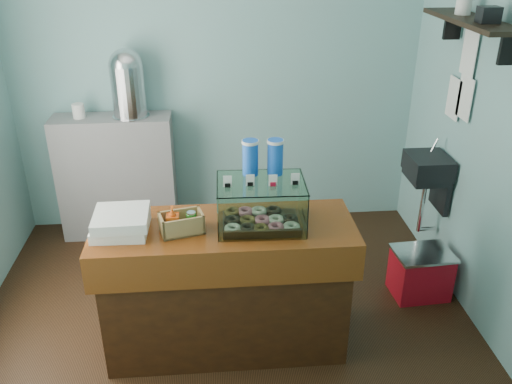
{
  "coord_description": "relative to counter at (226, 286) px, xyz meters",
  "views": [
    {
      "loc": [
        -0.05,
        -3.11,
        2.53
      ],
      "look_at": [
        0.2,
        -0.15,
        1.07
      ],
      "focal_mm": 38.0,
      "sensor_mm": 36.0,
      "label": 1
    }
  ],
  "objects": [
    {
      "name": "back_shelf",
      "position": [
        -0.9,
        1.57,
        0.09
      ],
      "size": [
        1.0,
        0.32,
        1.1
      ],
      "primitive_type": "cube",
      "color": "gray",
      "rests_on": "ground"
    },
    {
      "name": "condiment_crate",
      "position": [
        -0.26,
        -0.05,
        0.51
      ],
      "size": [
        0.28,
        0.21,
        0.18
      ],
      "rotation": [
        0.0,
        0.0,
        0.26
      ],
      "color": "#A58B52",
      "rests_on": "counter"
    },
    {
      "name": "room_shell",
      "position": [
        0.03,
        0.26,
        1.25
      ],
      "size": [
        3.54,
        3.04,
        2.82
      ],
      "color": "#82BDBD",
      "rests_on": "ground"
    },
    {
      "name": "pastry_boxes",
      "position": [
        -0.61,
        -0.01,
        0.51
      ],
      "size": [
        0.33,
        0.34,
        0.13
      ],
      "rotation": [
        0.0,
        0.0,
        -0.02
      ],
      "color": "white",
      "rests_on": "counter"
    },
    {
      "name": "counter",
      "position": [
        0.0,
        0.0,
        0.0
      ],
      "size": [
        1.6,
        0.6,
        0.9
      ],
      "color": "#43200C",
      "rests_on": "ground"
    },
    {
      "name": "display_case",
      "position": [
        0.23,
        0.03,
        0.61
      ],
      "size": [
        0.53,
        0.4,
        0.51
      ],
      "rotation": [
        0.0,
        0.0,
        -0.02
      ],
      "color": "#372110",
      "rests_on": "counter"
    },
    {
      "name": "coffee_urn",
      "position": [
        -0.73,
        1.58,
        0.94
      ],
      "size": [
        0.31,
        0.31,
        0.57
      ],
      "color": "silver",
      "rests_on": "back_shelf"
    },
    {
      "name": "ground",
      "position": [
        0.0,
        0.25,
        -0.46
      ],
      "size": [
        3.5,
        3.5,
        0.0
      ],
      "primitive_type": "plane",
      "color": "black",
      "rests_on": "ground"
    },
    {
      "name": "red_cooler",
      "position": [
        1.47,
        0.42,
        -0.27
      ],
      "size": [
        0.44,
        0.35,
        0.37
      ],
      "rotation": [
        0.0,
        0.0,
        0.07
      ],
      "color": "red",
      "rests_on": "ground"
    }
  ]
}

